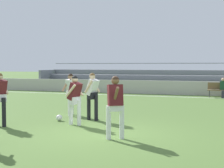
{
  "coord_description": "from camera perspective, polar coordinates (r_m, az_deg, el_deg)",
  "views": [
    {
      "loc": [
        3.37,
        -8.81,
        1.96
      ],
      "look_at": [
        -0.98,
        3.59,
        1.23
      ],
      "focal_mm": 54.29,
      "sensor_mm": 36.0,
      "label": 1
    }
  ],
  "objects": [
    {
      "name": "bench_near_wall_gap",
      "position": [
        21.5,
        18.19,
        -0.74
      ],
      "size": [
        1.8,
        0.4,
        0.9
      ],
      "color": "brown",
      "rests_on": "ground"
    },
    {
      "name": "ground_plane",
      "position": [
        9.63,
        -1.57,
        -8.54
      ],
      "size": [
        160.0,
        160.0,
        0.0
      ],
      "primitive_type": "plane",
      "color": "#4C6B30"
    },
    {
      "name": "field_line_sideline",
      "position": [
        21.31,
        10.18,
        -2.13
      ],
      "size": [
        44.0,
        0.12,
        0.01
      ],
      "primitive_type": "cube",
      "color": "white",
      "rests_on": "ground"
    },
    {
      "name": "player_white_on_ball",
      "position": [
        11.98,
        -3.32,
        -1.37
      ],
      "size": [
        0.48,
        0.55,
        1.69
      ],
      "color": "black",
      "rests_on": "ground"
    },
    {
      "name": "player_dark_overlapping",
      "position": [
        11.11,
        -6.28,
        -2.01
      ],
      "size": [
        0.51,
        0.6,
        1.62
      ],
      "color": "white",
      "rests_on": "ground"
    },
    {
      "name": "bleacher_stand",
      "position": [
        25.29,
        9.92,
        0.7
      ],
      "size": [
        20.73,
        2.9,
        2.14
      ],
      "color": "#B2B2B7",
      "rests_on": "ground"
    },
    {
      "name": "sideline_wall",
      "position": [
        22.8,
        10.81,
        -0.64
      ],
      "size": [
        48.0,
        0.16,
        0.92
      ],
      "primitive_type": "cube",
      "color": "#BCB7AD",
      "rests_on": "ground"
    },
    {
      "name": "soccer_ball",
      "position": [
        12.09,
        -8.89,
        -5.65
      ],
      "size": [
        0.22,
        0.22,
        0.22
      ],
      "primitive_type": "sphere",
      "color": "white",
      "rests_on": "ground"
    },
    {
      "name": "player_dark_wide_left",
      "position": [
        8.92,
        0.55,
        -2.98
      ],
      "size": [
        0.47,
        0.78,
        1.68
      ],
      "color": "white",
      "rests_on": "ground"
    },
    {
      "name": "player_dark_deep_cover",
      "position": [
        11.37,
        -18.37,
        -1.68
      ],
      "size": [
        0.46,
        0.59,
        1.71
      ],
      "color": "black",
      "rests_on": "ground"
    },
    {
      "name": "player_white_pressing_high",
      "position": [
        13.32,
        -6.98,
        -1.11
      ],
      "size": [
        0.68,
        0.47,
        1.63
      ],
      "color": "white",
      "rests_on": "ground"
    },
    {
      "name": "spectator_seated",
      "position": [
        21.37,
        18.19,
        -0.34
      ],
      "size": [
        0.36,
        0.42,
        1.21
      ],
      "color": "#2D2D38",
      "rests_on": "ground"
    }
  ]
}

